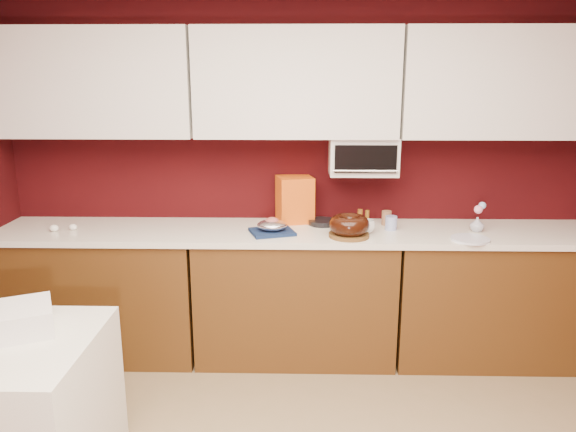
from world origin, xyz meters
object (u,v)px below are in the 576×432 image
(toaster_oven, at_px, (363,156))
(flower_vase, at_px, (477,223))
(pandoro_box, at_px, (295,199))
(foil_ham_nest, at_px, (272,225))
(bundt_cake, at_px, (349,225))
(coffee_mug, at_px, (366,225))
(blue_jar, at_px, (391,223))
(newspaper_stack, at_px, (11,321))

(toaster_oven, xyz_separation_m, flower_vase, (0.74, -0.17, -0.42))
(toaster_oven, relative_size, flower_vase, 4.15)
(toaster_oven, distance_m, pandoro_box, 0.56)
(foil_ham_nest, bearing_deg, pandoro_box, 64.91)
(bundt_cake, bearing_deg, coffee_mug, 37.24)
(pandoro_box, xyz_separation_m, coffee_mug, (0.47, -0.29, -0.11))
(coffee_mug, height_order, flower_vase, flower_vase)
(bundt_cake, distance_m, pandoro_box, 0.52)
(blue_jar, height_order, flower_vase, flower_vase)
(bundt_cake, relative_size, coffee_mug, 2.41)
(foil_ham_nest, bearing_deg, bundt_cake, -7.98)
(bundt_cake, distance_m, blue_jar, 0.34)
(toaster_oven, height_order, bundt_cake, toaster_oven)
(coffee_mug, relative_size, newspaper_stack, 0.30)
(coffee_mug, bearing_deg, bundt_cake, -142.76)
(pandoro_box, distance_m, flower_vase, 1.23)
(flower_vase, height_order, newspaper_stack, flower_vase)
(toaster_oven, relative_size, bundt_cake, 1.76)
(foil_ham_nest, relative_size, pandoro_box, 0.61)
(pandoro_box, relative_size, newspaper_stack, 0.90)
(blue_jar, relative_size, flower_vase, 0.86)
(foil_ham_nest, relative_size, newspaper_stack, 0.55)
(bundt_cake, relative_size, foil_ham_nest, 1.31)
(foil_ham_nest, bearing_deg, coffee_mug, 2.00)
(coffee_mug, xyz_separation_m, blue_jar, (0.17, 0.09, -0.01))
(blue_jar, bearing_deg, coffee_mug, -153.88)
(foil_ham_nest, distance_m, coffee_mug, 0.61)
(pandoro_box, distance_m, blue_jar, 0.68)
(foil_ham_nest, distance_m, flower_vase, 1.35)
(toaster_oven, height_order, blue_jar, toaster_oven)
(coffee_mug, relative_size, blue_jar, 1.14)
(blue_jar, xyz_separation_m, newspaper_stack, (-1.93, -1.27, -0.13))
(newspaper_stack, bearing_deg, coffee_mug, 34.16)
(bundt_cake, distance_m, flower_vase, 0.87)
(blue_jar, bearing_deg, bundt_cake, -149.03)
(toaster_oven, xyz_separation_m, newspaper_stack, (-1.74, -1.42, -0.56))
(bundt_cake, relative_size, blue_jar, 2.75)
(foil_ham_nest, xyz_separation_m, coffee_mug, (0.61, 0.02, -0.00))
(pandoro_box, height_order, blue_jar, pandoro_box)
(toaster_oven, relative_size, newspaper_stack, 1.27)
(bundt_cake, xyz_separation_m, coffee_mug, (0.12, 0.09, -0.03))
(pandoro_box, xyz_separation_m, flower_vase, (1.20, -0.23, -0.11))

